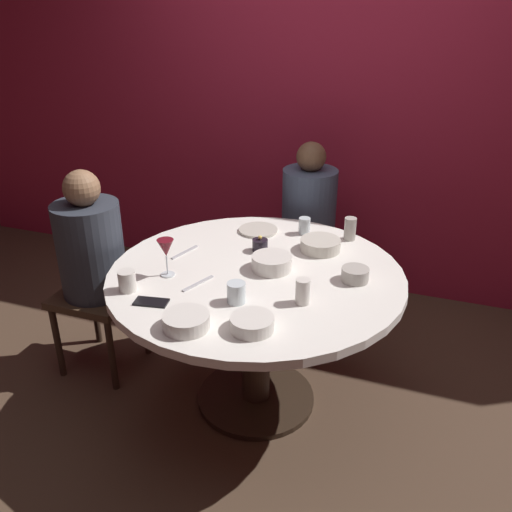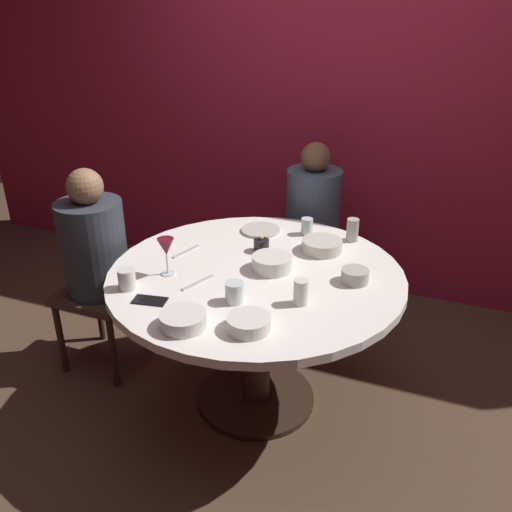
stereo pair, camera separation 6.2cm
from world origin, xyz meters
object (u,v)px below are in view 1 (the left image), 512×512
object	(u,v)px
cup_near_candle	(304,226)
bowl_rice_portion	(186,321)
bowl_salad_center	(320,245)
bowl_serving_large	(252,323)
cup_by_left_diner	(350,229)
candle_holder	(260,245)
dining_table	(256,300)
cell_phone	(151,302)
wine_glass	(166,250)
bowl_small_white	(272,263)
seated_diner_left	(91,252)
seated_diner_back	(309,211)
bowl_sauce_side	(355,275)
cup_center_front	(303,291)
cup_by_right_diner	(127,281)
cup_far_edge	(236,293)
dinner_plate	(258,230)

from	to	relation	value
cup_near_candle	bowl_rice_portion	bearing A→B (deg)	-100.22
bowl_salad_center	cup_near_candle	distance (m)	0.22
bowl_serving_large	bowl_salad_center	size ratio (longest dim) A/B	0.85
bowl_serving_large	cup_by_left_diner	world-z (taller)	cup_by_left_diner
candle_holder	bowl_salad_center	xyz separation A→B (m)	(0.28, 0.11, -0.00)
dining_table	bowl_salad_center	xyz separation A→B (m)	(0.22, 0.33, 0.18)
bowl_salad_center	cell_phone	bearing A→B (deg)	-126.08
wine_glass	candle_holder	bearing A→B (deg)	51.43
dining_table	bowl_small_white	bearing A→B (deg)	37.36
seated_diner_left	seated_diner_back	bearing A→B (deg)	46.78
bowl_sauce_side	bowl_salad_center	bearing A→B (deg)	130.36
seated_diner_left	cell_phone	xyz separation A→B (m)	(0.59, -0.41, 0.05)
dining_table	bowl_salad_center	bearing A→B (deg)	55.59
cell_phone	bowl_salad_center	world-z (taller)	bowl_salad_center
seated_diner_left	bowl_serving_large	world-z (taller)	seated_diner_left
seated_diner_left	bowl_salad_center	xyz separation A→B (m)	(1.13, 0.33, 0.07)
cup_near_candle	cup_center_front	xyz separation A→B (m)	(0.18, -0.70, 0.01)
cup_by_right_diner	cup_far_edge	bearing A→B (deg)	8.03
bowl_small_white	bowl_sauce_side	world-z (taller)	bowl_small_white
seated_diner_back	cell_phone	size ratio (longest dim) A/B	8.07
seated_diner_back	cup_center_front	xyz separation A→B (m)	(0.27, -1.16, 0.10)
bowl_rice_portion	cup_near_candle	bearing A→B (deg)	79.78
bowl_serving_large	seated_diner_left	bearing A→B (deg)	156.73
cup_near_candle	cup_by_left_diner	distance (m)	0.24
bowl_rice_portion	cup_by_left_diner	distance (m)	1.12
bowl_sauce_side	cell_phone	bearing A→B (deg)	-147.74
wine_glass	bowl_small_white	xyz separation A→B (m)	(0.43, 0.21, -0.09)
dinner_plate	bowl_sauce_side	world-z (taller)	bowl_sauce_side
seated_diner_left	cell_phone	bearing A→B (deg)	-34.69
cup_by_left_diner	cup_far_edge	bearing A→B (deg)	-111.93
bowl_salad_center	wine_glass	bearing A→B (deg)	-140.04
cup_far_edge	dinner_plate	bearing A→B (deg)	102.65
dining_table	bowl_small_white	distance (m)	0.20
seated_diner_left	cup_near_candle	size ratio (longest dim) A/B	12.89
candle_holder	bowl_small_white	xyz separation A→B (m)	(0.12, -0.17, 0.00)
bowl_small_white	cup_near_candle	size ratio (longest dim) A/B	2.10
dining_table	seated_diner_back	world-z (taller)	seated_diner_back
bowl_small_white	cup_by_left_diner	size ratio (longest dim) A/B	1.56
bowl_serving_large	cup_far_edge	world-z (taller)	cup_far_edge
seated_diner_back	dinner_plate	distance (m)	0.54
seated_diner_back	bowl_sauce_side	size ratio (longest dim) A/B	9.24
seated_diner_left	bowl_serving_large	distance (m)	1.15
dining_table	cup_by_right_diner	xyz separation A→B (m)	(-0.46, -0.35, 0.20)
dining_table	bowl_serving_large	world-z (taller)	bowl_serving_large
seated_diner_left	cup_by_right_diner	bearing A→B (deg)	-38.20
seated_diner_left	cup_far_edge	size ratio (longest dim) A/B	12.85
bowl_salad_center	bowl_rice_portion	world-z (taller)	bowl_salad_center
bowl_salad_center	cup_far_edge	xyz separation A→B (m)	(-0.21, -0.61, 0.01)
seated_diner_back	candle_holder	distance (m)	0.75
dining_table	cup_near_candle	xyz separation A→B (m)	(0.09, 0.50, 0.19)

